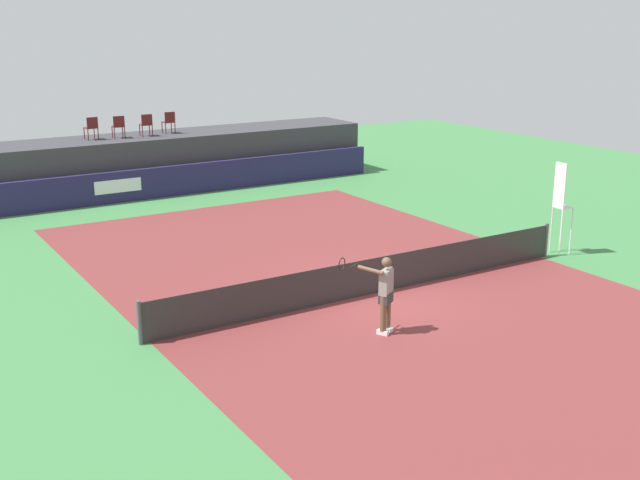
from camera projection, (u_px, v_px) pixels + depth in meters
The scene contains 14 objects.
ground_plane at pixel (313, 263), 22.68m from camera, with size 48.00×48.00×0.00m, color #3D7A42.
court_inner at pixel (374, 293), 20.23m from camera, with size 12.00×22.00×0.00m, color maroon.
sponsor_wall at pixel (175, 181), 31.10m from camera, with size 18.00×0.22×1.20m.
spectator_platform at pixel (158, 161), 32.44m from camera, with size 18.00×2.80×2.20m, color #38383D.
spectator_chair_far_left at pixel (91, 127), 30.66m from camera, with size 0.48×0.48×0.89m.
spectator_chair_left at pixel (118, 126), 31.04m from camera, with size 0.48×0.48×0.89m.
spectator_chair_center at pixel (146, 124), 31.56m from camera, with size 0.47×0.47×0.89m.
spectator_chair_right at pixel (169, 121), 32.34m from camera, with size 0.44×0.44×0.89m.
umpire_chair at pixel (561, 202), 23.20m from camera, with size 0.46×0.46×2.76m.
tennis_net at pixel (375, 276), 20.10m from camera, with size 12.40×0.02×0.95m, color #2D2D2D.
net_post_near at pixel (140, 323), 16.95m from camera, with size 0.10×0.10×1.00m, color #4C4C51.
net_post_far at pixel (546, 240), 23.24m from camera, with size 0.10×0.10×1.00m, color #4C4C51.
tennis_player at pixel (385, 292), 17.46m from camera, with size 1.08×1.03×1.77m.
tennis_ball at pixel (331, 269), 22.03m from camera, with size 0.07×0.07×0.07m, color #D8EA33.
Camera 1 is at (-11.25, -15.49, 6.84)m, focal length 44.37 mm.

